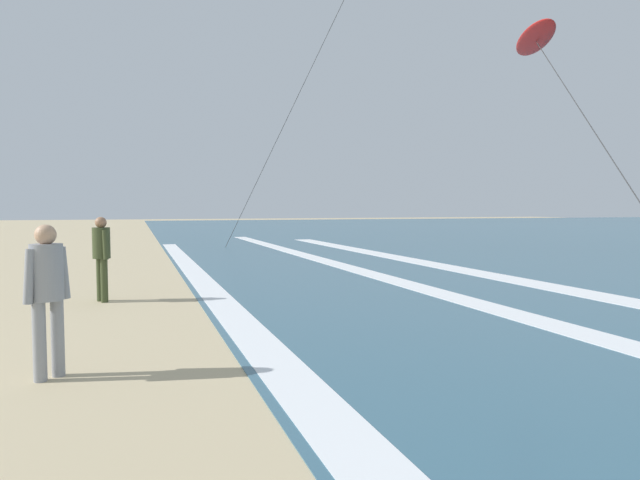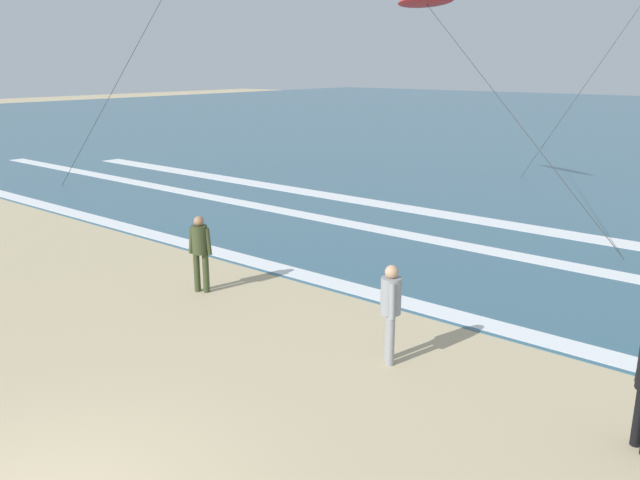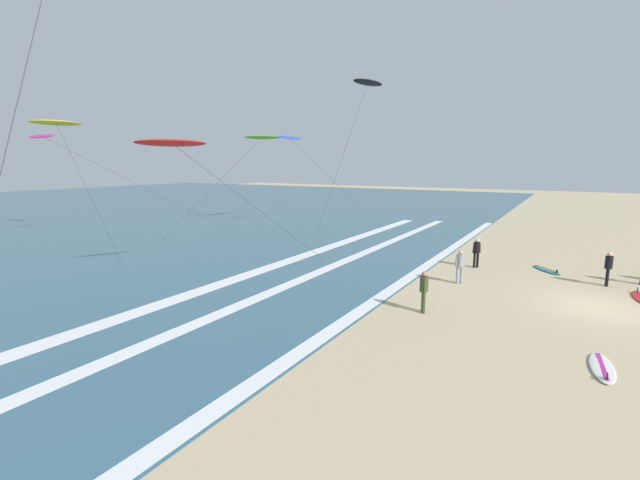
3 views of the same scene
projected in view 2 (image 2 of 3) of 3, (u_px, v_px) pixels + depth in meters
name	position (u px, v px, depth m)	size (l,w,h in m)	color
wave_foam_shoreline	(509.00, 330.00, 11.33)	(43.42, 0.58, 0.01)	white
wave_foam_mid_break	(460.00, 245.00, 16.60)	(47.72, 0.68, 0.01)	white
wave_foam_outer_break	(555.00, 233.00, 17.81)	(43.19, 0.90, 0.01)	white
surfer_background_far	(391.00, 305.00, 9.92)	(0.40, 0.45, 1.60)	gray
surfer_left_near	(200.00, 247.00, 13.04)	(0.50, 0.32, 1.60)	#384223
kite_red_high_left	(425.00, 3.00, 20.95)	(9.43, 4.44, 6.69)	red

